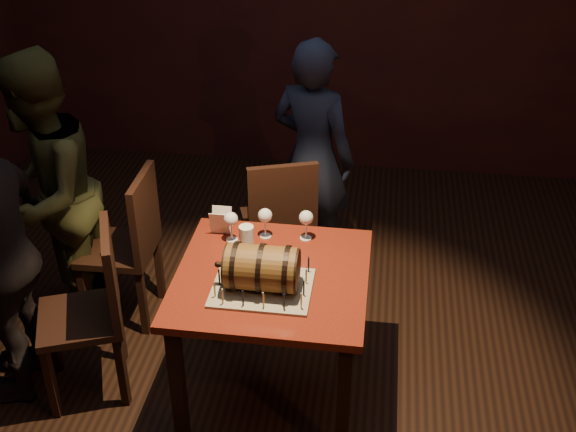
{
  "coord_description": "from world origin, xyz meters",
  "views": [
    {
      "loc": [
        0.46,
        -2.87,
        2.73
      ],
      "look_at": [
        0.05,
        0.05,
        0.95
      ],
      "focal_mm": 45.0,
      "sensor_mm": 36.0,
      "label": 1
    }
  ],
  "objects_px": {
    "pint_of_ale": "(247,240)",
    "chair_left_rear": "(130,240)",
    "chair_back": "(280,220)",
    "chair_left_front": "(94,305)",
    "wine_glass_mid": "(265,217)",
    "person_back": "(313,158)",
    "wine_glass_left": "(231,220)",
    "wine_glass_right": "(306,219)",
    "person_left_rear": "(45,196)",
    "pub_table": "(272,293)",
    "barrel_cake": "(262,268)"
  },
  "relations": [
    {
      "from": "pint_of_ale",
      "to": "chair_left_rear",
      "type": "relative_size",
      "value": 0.16
    },
    {
      "from": "chair_back",
      "to": "chair_left_front",
      "type": "height_order",
      "value": "same"
    },
    {
      "from": "wine_glass_mid",
      "to": "person_back",
      "type": "xyz_separation_m",
      "value": [
        0.14,
        0.92,
        -0.12
      ]
    },
    {
      "from": "chair_back",
      "to": "chair_left_front",
      "type": "xyz_separation_m",
      "value": [
        -0.78,
        -0.92,
        0.0
      ]
    },
    {
      "from": "pint_of_ale",
      "to": "wine_glass_left",
      "type": "bearing_deg",
      "value": 134.32
    },
    {
      "from": "wine_glass_right",
      "to": "chair_left_rear",
      "type": "distance_m",
      "value": 1.09
    },
    {
      "from": "person_back",
      "to": "wine_glass_mid",
      "type": "bearing_deg",
      "value": 103.8
    },
    {
      "from": "chair_left_front",
      "to": "person_left_rear",
      "type": "bearing_deg",
      "value": 129.61
    },
    {
      "from": "person_left_rear",
      "to": "chair_back",
      "type": "bearing_deg",
      "value": 105.15
    },
    {
      "from": "chair_left_rear",
      "to": "person_left_rear",
      "type": "bearing_deg",
      "value": -172.24
    },
    {
      "from": "pub_table",
      "to": "wine_glass_left",
      "type": "height_order",
      "value": "wine_glass_left"
    },
    {
      "from": "chair_left_rear",
      "to": "person_back",
      "type": "xyz_separation_m",
      "value": [
        0.95,
        0.71,
        0.23
      ]
    },
    {
      "from": "wine_glass_left",
      "to": "chair_left_rear",
      "type": "bearing_deg",
      "value": 157.47
    },
    {
      "from": "pint_of_ale",
      "to": "chair_back",
      "type": "xyz_separation_m",
      "value": [
        0.06,
        0.7,
        -0.3
      ]
    },
    {
      "from": "barrel_cake",
      "to": "wine_glass_left",
      "type": "height_order",
      "value": "barrel_cake"
    },
    {
      "from": "wine_glass_left",
      "to": "chair_left_rear",
      "type": "xyz_separation_m",
      "value": [
        -0.65,
        0.27,
        -0.35
      ]
    },
    {
      "from": "pub_table",
      "to": "wine_glass_mid",
      "type": "relative_size",
      "value": 5.59
    },
    {
      "from": "person_left_rear",
      "to": "person_back",
      "type": "bearing_deg",
      "value": 117.01
    },
    {
      "from": "barrel_cake",
      "to": "person_left_rear",
      "type": "distance_m",
      "value": 1.42
    },
    {
      "from": "person_back",
      "to": "chair_back",
      "type": "bearing_deg",
      "value": 91.37
    },
    {
      "from": "chair_back",
      "to": "person_back",
      "type": "distance_m",
      "value": 0.47
    },
    {
      "from": "pub_table",
      "to": "chair_left_front",
      "type": "height_order",
      "value": "chair_left_front"
    },
    {
      "from": "barrel_cake",
      "to": "wine_glass_left",
      "type": "bearing_deg",
      "value": 120.05
    },
    {
      "from": "wine_glass_left",
      "to": "chair_back",
      "type": "distance_m",
      "value": 0.71
    },
    {
      "from": "barrel_cake",
      "to": "wine_glass_left",
      "type": "relative_size",
      "value": 2.36
    },
    {
      "from": "pub_table",
      "to": "chair_left_front",
      "type": "xyz_separation_m",
      "value": [
        -0.88,
        -0.06,
        -0.12
      ]
    },
    {
      "from": "chair_left_rear",
      "to": "person_back",
      "type": "bearing_deg",
      "value": 36.97
    },
    {
      "from": "wine_glass_right",
      "to": "chair_left_front",
      "type": "relative_size",
      "value": 0.17
    },
    {
      "from": "wine_glass_mid",
      "to": "wine_glass_right",
      "type": "height_order",
      "value": "same"
    },
    {
      "from": "chair_back",
      "to": "barrel_cake",
      "type": "bearing_deg",
      "value": -86.08
    },
    {
      "from": "pint_of_ale",
      "to": "wine_glass_mid",
      "type": "bearing_deg",
      "value": 67.52
    },
    {
      "from": "barrel_cake",
      "to": "chair_left_rear",
      "type": "distance_m",
      "value": 1.14
    },
    {
      "from": "pub_table",
      "to": "chair_left_rear",
      "type": "bearing_deg",
      "value": 149.37
    },
    {
      "from": "pub_table",
      "to": "chair_left_rear",
      "type": "relative_size",
      "value": 0.97
    },
    {
      "from": "person_back",
      "to": "pint_of_ale",
      "type": "bearing_deg",
      "value": 101.66
    },
    {
      "from": "barrel_cake",
      "to": "chair_back",
      "type": "distance_m",
      "value": 1.04
    },
    {
      "from": "wine_glass_mid",
      "to": "person_left_rear",
      "type": "distance_m",
      "value": 1.25
    },
    {
      "from": "wine_glass_mid",
      "to": "wine_glass_right",
      "type": "xyz_separation_m",
      "value": [
        0.21,
        0.01,
        0.0
      ]
    },
    {
      "from": "barrel_cake",
      "to": "chair_left_front",
      "type": "height_order",
      "value": "barrel_cake"
    },
    {
      "from": "wine_glass_mid",
      "to": "person_left_rear",
      "type": "bearing_deg",
      "value": 172.96
    },
    {
      "from": "chair_back",
      "to": "chair_left_front",
      "type": "bearing_deg",
      "value": -130.49
    },
    {
      "from": "pub_table",
      "to": "wine_glass_mid",
      "type": "height_order",
      "value": "wine_glass_mid"
    },
    {
      "from": "barrel_cake",
      "to": "wine_glass_right",
      "type": "bearing_deg",
      "value": 71.73
    },
    {
      "from": "wine_glass_mid",
      "to": "pub_table",
      "type": "bearing_deg",
      "value": -75.28
    },
    {
      "from": "wine_glass_right",
      "to": "chair_back",
      "type": "bearing_deg",
      "value": 112.01
    },
    {
      "from": "person_left_rear",
      "to": "wine_glass_mid",
      "type": "bearing_deg",
      "value": 80.65
    },
    {
      "from": "person_back",
      "to": "person_left_rear",
      "type": "height_order",
      "value": "person_left_rear"
    },
    {
      "from": "chair_back",
      "to": "chair_left_front",
      "type": "relative_size",
      "value": 1.0
    },
    {
      "from": "chair_back",
      "to": "person_back",
      "type": "bearing_deg",
      "value": 69.02
    },
    {
      "from": "wine_glass_left",
      "to": "chair_left_rear",
      "type": "distance_m",
      "value": 0.78
    }
  ]
}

